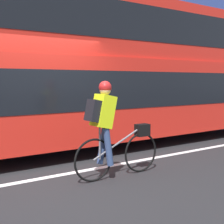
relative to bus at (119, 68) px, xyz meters
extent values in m
plane|color=#232326|center=(-2.60, -1.61, -2.03)|extent=(80.00, 80.00, 0.00)
cube|color=silver|center=(-2.60, -1.80, -2.03)|extent=(50.00, 0.14, 0.01)
cylinder|color=black|center=(3.23, 0.00, -1.52)|extent=(1.02, 0.30, 1.02)
cube|color=red|center=(0.00, 0.00, -0.78)|extent=(10.43, 2.55, 1.89)
cube|color=black|center=(0.00, 0.00, -0.55)|extent=(10.02, 2.57, 0.83)
cube|color=red|center=(0.00, 0.00, 0.89)|extent=(10.43, 2.45, 1.45)
cube|color=black|center=(0.00, 0.00, 0.96)|extent=(10.02, 2.47, 0.81)
torus|color=black|center=(-1.22, -2.44, -1.67)|extent=(0.73, 0.04, 0.73)
torus|color=black|center=(-2.23, -2.44, -1.67)|extent=(0.73, 0.04, 0.73)
cylinder|color=slate|center=(-1.73, -2.44, -1.43)|extent=(1.02, 0.03, 0.50)
cylinder|color=slate|center=(-2.11, -2.44, -1.40)|extent=(0.03, 0.03, 0.54)
cube|color=black|center=(-1.19, -2.44, -1.25)|extent=(0.26, 0.16, 0.22)
cube|color=#D8EA19|center=(-2.04, -2.44, -0.86)|extent=(0.37, 0.32, 0.58)
cube|color=black|center=(-2.24, -2.44, -0.84)|extent=(0.21, 0.26, 0.38)
cylinder|color=#384C7A|center=(-2.00, -2.35, -1.45)|extent=(0.22, 0.11, 0.66)
cylinder|color=#384C7A|center=(-2.00, -2.53, -1.45)|extent=(0.20, 0.11, 0.66)
sphere|color=tan|center=(-2.00, -2.44, -0.50)|extent=(0.19, 0.19, 0.19)
sphere|color=red|center=(-2.00, -2.44, -0.46)|extent=(0.21, 0.21, 0.21)
camera|label=1|loc=(-4.81, -6.82, -0.35)|focal=50.00mm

